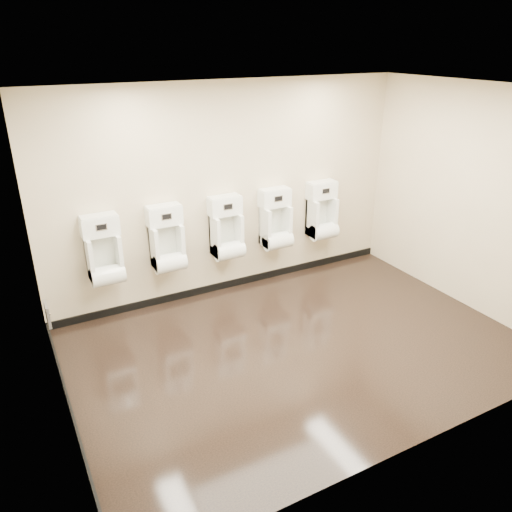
{
  "coord_description": "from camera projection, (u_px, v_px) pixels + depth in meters",
  "views": [
    {
      "loc": [
        -2.7,
        -4.01,
        3.24
      ],
      "look_at": [
        -0.26,
        0.55,
        0.98
      ],
      "focal_mm": 35.0,
      "sensor_mm": 36.0,
      "label": 1
    }
  ],
  "objects": [
    {
      "name": "right_wall",
      "position": [
        471.0,
        199.0,
        6.23
      ],
      "size": [
        0.02,
        3.5,
        2.8
      ],
      "primitive_type": "cube",
      "color": "beige",
      "rests_on": "ground"
    },
    {
      "name": "urinal_1",
      "position": [
        167.0,
        244.0,
        6.23
      ],
      "size": [
        0.44,
        0.33,
        0.83
      ],
      "color": "white",
      "rests_on": "back_wall"
    },
    {
      "name": "skirting_left",
      "position": [
        72.0,
        414.0,
        4.62
      ],
      "size": [
        0.02,
        3.5,
        0.1
      ],
      "primitive_type": "cube",
      "color": "black",
      "rests_on": "ground"
    },
    {
      "name": "skirting_back",
      "position": [
        233.0,
        283.0,
        7.09
      ],
      "size": [
        5.0,
        0.02,
        0.1
      ],
      "primitive_type": "cube",
      "color": "black",
      "rests_on": "ground"
    },
    {
      "name": "back_wall",
      "position": [
        231.0,
        191.0,
        6.56
      ],
      "size": [
        5.0,
        0.02,
        2.8
      ],
      "primitive_type": "cube",
      "color": "beige",
      "rests_on": "ground"
    },
    {
      "name": "urinal_4",
      "position": [
        322.0,
        215.0,
        7.25
      ],
      "size": [
        0.44,
        0.33,
        0.83
      ],
      "color": "white",
      "rests_on": "back_wall"
    },
    {
      "name": "left_wall",
      "position": [
        46.0,
        285.0,
        4.07
      ],
      "size": [
        0.02,
        3.5,
        2.8
      ],
      "primitive_type": "cube",
      "color": "beige",
      "rests_on": "ground"
    },
    {
      "name": "urinal_0",
      "position": [
        104.0,
        255.0,
        5.9
      ],
      "size": [
        0.44,
        0.33,
        0.83
      ],
      "color": "white",
      "rests_on": "back_wall"
    },
    {
      "name": "ground",
      "position": [
        299.0,
        347.0,
        5.71
      ],
      "size": [
        5.0,
        3.5,
        0.0
      ],
      "primitive_type": "cube",
      "color": "black",
      "rests_on": "ground"
    },
    {
      "name": "urinal_3",
      "position": [
        276.0,
        223.0,
        6.91
      ],
      "size": [
        0.44,
        0.33,
        0.83
      ],
      "color": "white",
      "rests_on": "back_wall"
    },
    {
      "name": "access_panel",
      "position": [
        48.0,
        314.0,
        5.41
      ],
      "size": [
        0.04,
        0.25,
        0.25
      ],
      "color": "#9E9EA3",
      "rests_on": "left_wall"
    },
    {
      "name": "urinal_2",
      "position": [
        227.0,
        232.0,
        6.59
      ],
      "size": [
        0.44,
        0.33,
        0.83
      ],
      "color": "white",
      "rests_on": "back_wall"
    },
    {
      "name": "front_wall",
      "position": [
        431.0,
        307.0,
        3.74
      ],
      "size": [
        5.0,
        0.02,
        2.8
      ],
      "primitive_type": "cube",
      "color": "beige",
      "rests_on": "ground"
    },
    {
      "name": "ceiling",
      "position": [
        309.0,
        91.0,
        4.59
      ],
      "size": [
        5.0,
        3.5,
        0.0
      ],
      "primitive_type": "cube",
      "color": "white"
    },
    {
      "name": "tile_overlay_left",
      "position": [
        47.0,
        284.0,
        4.07
      ],
      "size": [
        0.01,
        3.5,
        2.8
      ],
      "primitive_type": "cube",
      "color": "silver",
      "rests_on": "ground"
    }
  ]
}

